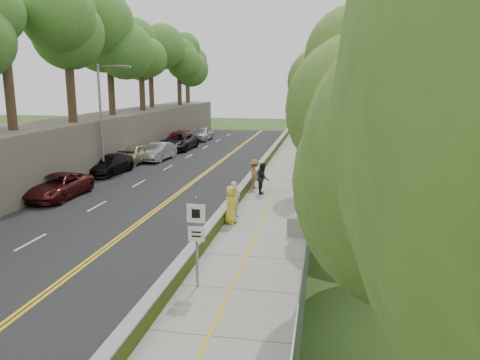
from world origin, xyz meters
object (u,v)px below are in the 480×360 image
object	(u,v)px
signpost	(196,232)
car_2	(58,186)
construction_barrel	(312,171)
streetlight	(104,113)
concrete_block	(303,226)
painter_0	(231,205)
person_far	(313,156)

from	to	relation	value
signpost	car_2	size ratio (longest dim) A/B	0.61
construction_barrel	streetlight	bearing A→B (deg)	-171.54
signpost	construction_barrel	bearing A→B (deg)	80.40
streetlight	signpost	world-z (taller)	streetlight
concrete_block	painter_0	size ratio (longest dim) A/B	0.67
signpost	person_far	bearing A→B (deg)	82.49
streetlight	person_far	distance (m)	16.50
signpost	construction_barrel	xyz separation A→B (m)	(3.25, 19.21, -1.43)
signpost	construction_barrel	distance (m)	19.54
construction_barrel	person_far	bearing A→B (deg)	91.67
car_2	painter_0	bearing A→B (deg)	-15.63
car_2	painter_0	distance (m)	11.52
construction_barrel	painter_0	bearing A→B (deg)	-106.47
streetlight	person_far	xyz separation A→B (m)	(14.63, 6.64, -3.75)
construction_barrel	concrete_block	xyz separation A→B (m)	(0.00, -13.20, -0.06)
concrete_block	painter_0	world-z (taller)	painter_0
construction_barrel	car_2	bearing A→B (deg)	-148.80
streetlight	concrete_block	distance (m)	18.88
signpost	car_2	xyz separation A→B (m)	(-11.38, 10.35, -1.21)
signpost	concrete_block	bearing A→B (deg)	61.62
streetlight	car_2	distance (m)	7.72
streetlight	construction_barrel	distance (m)	15.48
painter_0	car_2	bearing A→B (deg)	91.99
construction_barrel	person_far	size ratio (longest dim) A/B	0.57
car_2	streetlight	bearing A→B (deg)	91.34
painter_0	concrete_block	bearing A→B (deg)	-90.70
construction_barrel	person_far	distance (m)	4.46
car_2	painter_0	xyz separation A→B (m)	(11.08, -3.15, 0.24)
streetlight	construction_barrel	bearing A→B (deg)	8.46
construction_barrel	car_2	size ratio (longest dim) A/B	0.19
streetlight	car_2	size ratio (longest dim) A/B	1.57
concrete_block	person_far	distance (m)	17.65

